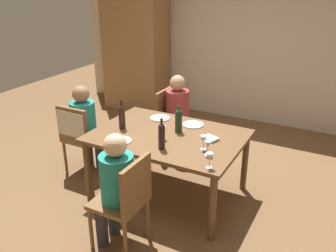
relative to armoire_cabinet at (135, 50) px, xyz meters
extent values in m
plane|color=brown|center=(1.91, -2.33, -1.10)|extent=(10.00, 10.00, 0.00)
cube|color=beige|center=(1.91, 0.45, 0.25)|extent=(6.40, 0.12, 2.70)
cube|color=olive|center=(0.00, 0.00, -0.05)|extent=(1.10, 0.56, 2.10)
cube|color=brown|center=(1.91, -2.33, -0.36)|extent=(1.62, 1.15, 0.04)
cylinder|color=brown|center=(1.17, -2.83, -0.74)|extent=(0.07, 0.07, 0.71)
cylinder|color=brown|center=(2.65, -2.83, -0.74)|extent=(0.07, 0.07, 0.71)
cylinder|color=brown|center=(1.17, -1.82, -0.74)|extent=(0.07, 0.07, 0.71)
cylinder|color=brown|center=(2.65, -1.82, -0.74)|extent=(0.07, 0.07, 0.71)
cylinder|color=brown|center=(1.74, -1.18, -0.88)|extent=(0.04, 0.04, 0.44)
cylinder|color=brown|center=(1.74, -1.56, -0.88)|extent=(0.04, 0.04, 0.44)
cylinder|color=brown|center=(1.36, -1.18, -0.88)|extent=(0.04, 0.04, 0.44)
cylinder|color=brown|center=(1.36, -1.56, -0.88)|extent=(0.04, 0.04, 0.44)
cube|color=brown|center=(1.55, -1.37, -0.64)|extent=(0.44, 0.44, 0.04)
cube|color=brown|center=(1.35, -1.37, -0.40)|extent=(0.04, 0.44, 0.44)
cylinder|color=brown|center=(1.72, -3.47, -0.88)|extent=(0.04, 0.04, 0.44)
cylinder|color=brown|center=(1.72, -3.09, -0.88)|extent=(0.04, 0.04, 0.44)
cylinder|color=brown|center=(2.10, -3.47, -0.88)|extent=(0.04, 0.04, 0.44)
cylinder|color=brown|center=(2.10, -3.09, -0.88)|extent=(0.04, 0.04, 0.44)
cube|color=brown|center=(1.91, -3.28, -0.64)|extent=(0.44, 0.44, 0.04)
cube|color=brown|center=(2.11, -3.28, -0.40)|extent=(0.04, 0.44, 0.44)
cylinder|color=brown|center=(0.53, -2.14, -0.88)|extent=(0.04, 0.04, 0.44)
cylinder|color=brown|center=(0.91, -2.14, -0.88)|extent=(0.04, 0.04, 0.44)
cylinder|color=brown|center=(0.53, -2.52, -0.88)|extent=(0.04, 0.04, 0.44)
cylinder|color=brown|center=(0.91, -2.52, -0.88)|extent=(0.04, 0.04, 0.44)
cube|color=brown|center=(0.72, -2.33, -0.64)|extent=(0.44, 0.44, 0.04)
cube|color=brown|center=(0.72, -2.53, -0.40)|extent=(0.44, 0.04, 0.44)
cube|color=beige|center=(0.72, -2.53, -0.38)|extent=(0.40, 0.07, 0.31)
cylinder|color=#33333D|center=(1.69, -1.28, -0.87)|extent=(0.11, 0.11, 0.46)
cylinder|color=#33333D|center=(1.69, -1.46, -0.87)|extent=(0.11, 0.11, 0.46)
cylinder|color=#9E383D|center=(1.55, -1.37, -0.40)|extent=(0.31, 0.31, 0.48)
sphere|color=tan|center=(1.55, -1.37, -0.05)|extent=(0.21, 0.21, 0.21)
cylinder|color=#33333D|center=(1.77, -3.37, -0.87)|extent=(0.11, 0.11, 0.46)
cylinder|color=#33333D|center=(1.77, -3.19, -0.87)|extent=(0.11, 0.11, 0.46)
cylinder|color=teal|center=(1.91, -3.28, -0.40)|extent=(0.31, 0.31, 0.47)
sphere|color=beige|center=(1.91, -3.28, -0.06)|extent=(0.20, 0.20, 0.20)
cylinder|color=#33333D|center=(0.63, -2.18, -0.87)|extent=(0.11, 0.11, 0.46)
cylinder|color=#33333D|center=(0.81, -2.18, -0.87)|extent=(0.11, 0.11, 0.46)
cylinder|color=teal|center=(0.72, -2.33, -0.40)|extent=(0.31, 0.31, 0.47)
sphere|color=#996B4C|center=(0.72, -2.33, -0.06)|extent=(0.21, 0.21, 0.21)
cylinder|color=black|center=(1.38, -2.42, -0.23)|extent=(0.07, 0.07, 0.22)
sphere|color=black|center=(1.38, -2.42, -0.11)|extent=(0.07, 0.07, 0.07)
cylinder|color=black|center=(1.38, -2.42, -0.05)|extent=(0.03, 0.03, 0.09)
cylinder|color=#19381E|center=(1.98, -2.21, -0.24)|extent=(0.08, 0.08, 0.21)
sphere|color=#19381E|center=(1.98, -2.21, -0.12)|extent=(0.08, 0.08, 0.08)
cylinder|color=#19381E|center=(1.98, -2.21, -0.07)|extent=(0.03, 0.03, 0.07)
cylinder|color=black|center=(2.02, -2.66, -0.23)|extent=(0.07, 0.07, 0.22)
sphere|color=black|center=(2.02, -2.66, -0.11)|extent=(0.07, 0.07, 0.07)
cylinder|color=black|center=(2.02, -2.66, -0.06)|extent=(0.03, 0.03, 0.08)
cylinder|color=silver|center=(1.92, -2.46, -0.34)|extent=(0.06, 0.06, 0.00)
cylinder|color=silver|center=(1.92, -2.46, -0.30)|extent=(0.01, 0.01, 0.07)
cone|color=silver|center=(1.92, -2.46, -0.23)|extent=(0.07, 0.07, 0.07)
cylinder|color=silver|center=(2.59, -2.80, -0.34)|extent=(0.06, 0.06, 0.00)
cylinder|color=silver|center=(2.59, -2.80, -0.30)|extent=(0.01, 0.01, 0.07)
cone|color=silver|center=(2.59, -2.80, -0.23)|extent=(0.07, 0.07, 0.07)
cylinder|color=silver|center=(2.39, -2.48, -0.34)|extent=(0.06, 0.06, 0.00)
cylinder|color=silver|center=(2.39, -2.48, -0.30)|extent=(0.01, 0.01, 0.07)
cone|color=silver|center=(2.39, -2.48, -0.23)|extent=(0.07, 0.07, 0.07)
cylinder|color=silver|center=(2.48, -2.58, -0.34)|extent=(0.06, 0.06, 0.00)
cylinder|color=silver|center=(2.48, -2.58, -0.30)|extent=(0.01, 0.01, 0.07)
cone|color=silver|center=(2.48, -2.58, -0.23)|extent=(0.07, 0.07, 0.07)
cylinder|color=silver|center=(1.61, -1.96, -0.34)|extent=(0.24, 0.24, 0.01)
cylinder|color=white|center=(2.05, -1.96, -0.34)|extent=(0.24, 0.24, 0.01)
cylinder|color=white|center=(1.56, -2.71, -0.34)|extent=(0.22, 0.22, 0.01)
cube|color=#ADC6D6|center=(2.37, -2.24, -0.33)|extent=(0.19, 0.16, 0.03)
camera|label=1|loc=(3.61, -5.51, 1.28)|focal=38.77mm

